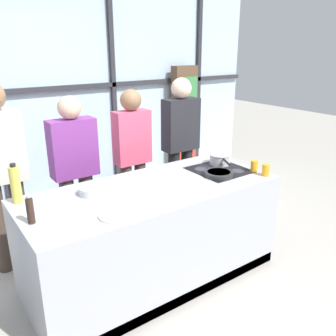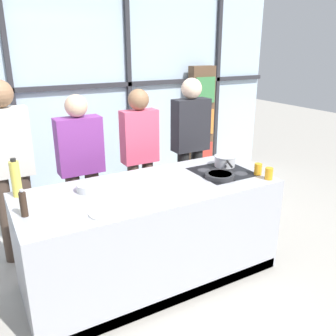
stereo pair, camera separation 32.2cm
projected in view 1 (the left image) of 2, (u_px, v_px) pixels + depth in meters
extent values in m
plane|color=#ADA89E|center=(154.00, 276.00, 3.34)|extent=(18.00, 18.00, 0.00)
cube|color=silver|center=(59.00, 99.00, 4.58)|extent=(6.40, 0.04, 2.80)
cube|color=#2D2D33|center=(59.00, 88.00, 4.50)|extent=(6.40, 0.06, 0.06)
cube|color=#2D2D33|center=(114.00, 95.00, 4.97)|extent=(0.06, 0.06, 2.80)
cube|color=#2D2D33|center=(198.00, 88.00, 5.81)|extent=(0.06, 0.06, 2.80)
cube|color=brown|center=(184.00, 123.00, 5.67)|extent=(0.40, 0.16, 1.76)
cube|color=red|center=(187.00, 154.00, 5.75)|extent=(0.34, 0.03, 0.39)
cube|color=orange|center=(187.00, 122.00, 5.58)|extent=(0.34, 0.03, 0.39)
cube|color=#3D8447|center=(188.00, 90.00, 5.42)|extent=(0.34, 0.03, 0.39)
cube|color=#A8AAB2|center=(153.00, 234.00, 3.20)|extent=(2.24, 0.94, 0.90)
cube|color=black|center=(219.00, 170.00, 3.48)|extent=(0.52, 0.52, 0.01)
cube|color=black|center=(184.00, 298.00, 2.98)|extent=(2.19, 0.03, 0.10)
cylinder|color=#38383D|center=(219.00, 176.00, 3.31)|extent=(0.13, 0.13, 0.01)
cylinder|color=#38383D|center=(238.00, 171.00, 3.45)|extent=(0.13, 0.13, 0.01)
cylinder|color=#38383D|center=(201.00, 169.00, 3.51)|extent=(0.13, 0.13, 0.01)
cylinder|color=#38383D|center=(220.00, 165.00, 3.64)|extent=(0.13, 0.13, 0.01)
cylinder|color=#47382D|center=(21.00, 223.00, 3.41)|extent=(0.14, 0.14, 0.89)
cylinder|color=#47382D|center=(0.00, 228.00, 3.30)|extent=(0.14, 0.14, 0.89)
cylinder|color=#47382D|center=(88.00, 209.00, 3.79)|extent=(0.15, 0.15, 0.80)
cylinder|color=#47382D|center=(69.00, 214.00, 3.68)|extent=(0.15, 0.15, 0.80)
cube|color=#7A3384|center=(73.00, 148.00, 3.51)|extent=(0.46, 0.21, 0.58)
sphere|color=#D8AD8C|center=(69.00, 108.00, 3.38)|extent=(0.22, 0.22, 0.22)
cylinder|color=#47382D|center=(141.00, 194.00, 4.15)|extent=(0.13, 0.13, 0.81)
cylinder|color=#47382D|center=(127.00, 198.00, 4.05)|extent=(0.13, 0.13, 0.81)
cube|color=#DB4C6B|center=(132.00, 137.00, 3.88)|extent=(0.40, 0.18, 0.58)
sphere|color=#8C6647|center=(131.00, 100.00, 3.74)|extent=(0.23, 0.23, 0.23)
cylinder|color=black|center=(186.00, 180.00, 4.52)|extent=(0.14, 0.14, 0.85)
cylinder|color=black|center=(174.00, 184.00, 4.41)|extent=(0.14, 0.14, 0.85)
cube|color=#232328|center=(181.00, 125.00, 4.22)|extent=(0.44, 0.20, 0.61)
sphere|color=beige|center=(181.00, 88.00, 4.09)|extent=(0.24, 0.24, 0.24)
cylinder|color=#232326|center=(219.00, 174.00, 3.30)|extent=(0.28, 0.28, 0.04)
cylinder|color=#B26B2D|center=(219.00, 172.00, 3.30)|extent=(0.22, 0.22, 0.01)
cylinder|color=#232326|center=(222.00, 164.00, 3.53)|extent=(0.18, 0.16, 0.02)
cylinder|color=silver|center=(220.00, 159.00, 3.62)|extent=(0.21, 0.21, 0.11)
cylinder|color=silver|center=(220.00, 155.00, 3.61)|extent=(0.22, 0.22, 0.01)
cylinder|color=black|center=(226.00, 162.00, 3.43)|extent=(0.10, 0.18, 0.02)
cylinder|color=white|center=(116.00, 215.00, 2.53)|extent=(0.25, 0.25, 0.01)
cylinder|color=silver|center=(92.00, 191.00, 2.90)|extent=(0.21, 0.21, 0.06)
cylinder|color=#4C4C51|center=(91.00, 188.00, 2.89)|extent=(0.17, 0.17, 0.01)
cylinder|color=#E0CC4C|center=(16.00, 185.00, 2.71)|extent=(0.08, 0.08, 0.29)
cylinder|color=black|center=(13.00, 165.00, 2.66)|extent=(0.04, 0.04, 0.02)
cylinder|color=#332319|center=(30.00, 211.00, 2.41)|extent=(0.05, 0.05, 0.18)
sphere|color=#B2B2B7|center=(28.00, 197.00, 2.37)|extent=(0.03, 0.03, 0.03)
cylinder|color=orange|center=(266.00, 170.00, 3.31)|extent=(0.07, 0.07, 0.11)
cylinder|color=orange|center=(254.00, 166.00, 3.41)|extent=(0.07, 0.07, 0.11)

